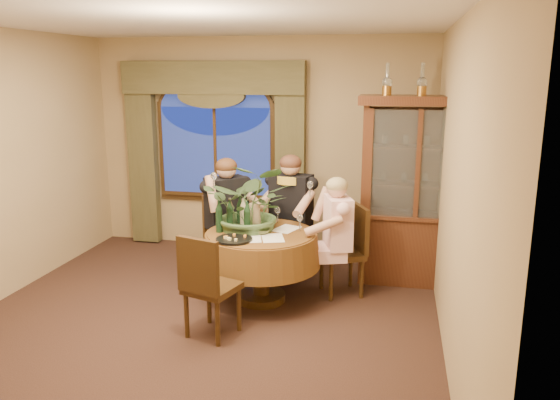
% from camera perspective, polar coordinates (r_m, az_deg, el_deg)
% --- Properties ---
extents(floor, '(5.00, 5.00, 0.00)m').
position_cam_1_polar(floor, '(5.36, -8.69, -12.97)').
color(floor, black).
rests_on(floor, ground).
extents(wall_back, '(4.50, 0.00, 4.50)m').
position_cam_1_polar(wall_back, '(7.26, -2.08, 5.70)').
color(wall_back, '#9B8157').
rests_on(wall_back, ground).
extents(wall_right, '(0.00, 5.00, 5.00)m').
position_cam_1_polar(wall_right, '(4.60, 17.85, 0.64)').
color(wall_right, '#9B8157').
rests_on(wall_right, ground).
extents(ceiling, '(5.00, 5.00, 0.00)m').
position_cam_1_polar(ceiling, '(4.83, -9.90, 18.36)').
color(ceiling, white).
rests_on(ceiling, wall_back).
extents(window, '(1.62, 0.10, 1.32)m').
position_cam_1_polar(window, '(7.38, -6.74, 4.95)').
color(window, navy).
rests_on(window, wall_back).
extents(arched_transom, '(1.60, 0.06, 0.44)m').
position_cam_1_polar(arched_transom, '(7.31, -6.91, 11.01)').
color(arched_transom, navy).
rests_on(arched_transom, wall_back).
extents(drapery_left, '(0.38, 0.14, 2.32)m').
position_cam_1_polar(drapery_left, '(7.74, -14.09, 4.14)').
color(drapery_left, '#413D22').
rests_on(drapery_left, floor).
extents(drapery_right, '(0.38, 0.14, 2.32)m').
position_cam_1_polar(drapery_right, '(7.08, 1.08, 3.71)').
color(drapery_right, '#413D22').
rests_on(drapery_right, floor).
extents(swag_valance, '(2.45, 0.16, 0.42)m').
position_cam_1_polar(swag_valance, '(7.23, -7.17, 12.57)').
color(swag_valance, '#413D22').
rests_on(swag_valance, wall_back).
extents(dining_table, '(1.57, 1.57, 0.75)m').
position_cam_1_polar(dining_table, '(5.72, -1.97, -6.98)').
color(dining_table, maroon).
rests_on(dining_table, floor).
extents(china_cabinet, '(1.31, 0.52, 2.11)m').
position_cam_1_polar(china_cabinet, '(6.24, 14.00, 0.82)').
color(china_cabinet, '#3B1E12').
rests_on(china_cabinet, floor).
extents(oil_lamp_left, '(0.11, 0.11, 0.34)m').
position_cam_1_polar(oil_lamp_left, '(6.10, 11.15, 12.29)').
color(oil_lamp_left, '#A5722D').
rests_on(oil_lamp_left, china_cabinet).
extents(oil_lamp_center, '(0.11, 0.11, 0.34)m').
position_cam_1_polar(oil_lamp_center, '(6.10, 14.65, 12.11)').
color(oil_lamp_center, '#A5722D').
rests_on(oil_lamp_center, china_cabinet).
extents(oil_lamp_right, '(0.11, 0.11, 0.34)m').
position_cam_1_polar(oil_lamp_right, '(6.13, 18.13, 11.90)').
color(oil_lamp_right, '#A5722D').
rests_on(oil_lamp_right, china_cabinet).
extents(chair_right, '(0.56, 0.56, 0.96)m').
position_cam_1_polar(chair_right, '(5.90, 6.47, -5.34)').
color(chair_right, black).
rests_on(chair_right, floor).
extents(chair_back_right, '(0.48, 0.48, 0.96)m').
position_cam_1_polar(chair_back_right, '(6.43, 0.86, -3.70)').
color(chair_back_right, black).
rests_on(chair_back_right, floor).
extents(chair_back, '(0.59, 0.59, 0.96)m').
position_cam_1_polar(chair_back, '(6.34, -5.50, -3.99)').
color(chair_back, black).
rests_on(chair_back, floor).
extents(chair_front_left, '(0.52, 0.52, 0.96)m').
position_cam_1_polar(chair_front_left, '(5.02, -7.10, -8.79)').
color(chair_front_left, black).
rests_on(chair_front_left, floor).
extents(person_pink, '(0.56, 0.58, 1.31)m').
position_cam_1_polar(person_pink, '(5.75, 6.03, -4.00)').
color(person_pink, beige).
rests_on(person_pink, floor).
extents(person_back, '(0.69, 0.69, 1.42)m').
position_cam_1_polar(person_back, '(6.28, -5.59, -1.98)').
color(person_back, black).
rests_on(person_back, floor).
extents(person_scarf, '(0.61, 0.58, 1.46)m').
position_cam_1_polar(person_scarf, '(6.28, 1.17, -1.76)').
color(person_scarf, black).
rests_on(person_scarf, floor).
extents(stoneware_vase, '(0.15, 0.15, 0.27)m').
position_cam_1_polar(stoneware_vase, '(5.71, -2.69, -1.67)').
color(stoneware_vase, '#8E775A').
rests_on(stoneware_vase, dining_table).
extents(centerpiece_plant, '(0.93, 1.03, 0.81)m').
position_cam_1_polar(centerpiece_plant, '(5.60, -3.00, 2.93)').
color(centerpiece_plant, '#3C5A32').
rests_on(centerpiece_plant, dining_table).
extents(olive_bowl, '(0.16, 0.16, 0.05)m').
position_cam_1_polar(olive_bowl, '(5.54, -1.90, -3.32)').
color(olive_bowl, '#48502A').
rests_on(olive_bowl, dining_table).
extents(cheese_platter, '(0.36, 0.36, 0.02)m').
position_cam_1_polar(cheese_platter, '(5.35, -4.81, -4.12)').
color(cheese_platter, black).
rests_on(cheese_platter, dining_table).
extents(wine_bottle_0, '(0.07, 0.07, 0.33)m').
position_cam_1_polar(wine_bottle_0, '(5.62, -5.26, -1.64)').
color(wine_bottle_0, black).
rests_on(wine_bottle_0, dining_table).
extents(wine_bottle_1, '(0.07, 0.07, 0.33)m').
position_cam_1_polar(wine_bottle_1, '(5.76, -4.20, -1.25)').
color(wine_bottle_1, black).
rests_on(wine_bottle_1, dining_table).
extents(wine_bottle_2, '(0.07, 0.07, 0.33)m').
position_cam_1_polar(wine_bottle_2, '(5.52, -3.44, -1.89)').
color(wine_bottle_2, black).
rests_on(wine_bottle_2, dining_table).
extents(wine_bottle_3, '(0.07, 0.07, 0.33)m').
position_cam_1_polar(wine_bottle_3, '(5.70, -5.23, -1.42)').
color(wine_bottle_3, tan).
rests_on(wine_bottle_3, dining_table).
extents(wine_bottle_4, '(0.07, 0.07, 0.33)m').
position_cam_1_polar(wine_bottle_4, '(5.60, -6.39, -1.72)').
color(wine_bottle_4, black).
rests_on(wine_bottle_4, dining_table).
extents(wine_bottle_5, '(0.07, 0.07, 0.33)m').
position_cam_1_polar(wine_bottle_5, '(5.68, -3.86, -1.47)').
color(wine_bottle_5, tan).
rests_on(wine_bottle_5, dining_table).
extents(tasting_paper_0, '(0.29, 0.35, 0.00)m').
position_cam_1_polar(tasting_paper_0, '(5.40, -0.76, -3.99)').
color(tasting_paper_0, white).
rests_on(tasting_paper_0, dining_table).
extents(tasting_paper_1, '(0.30, 0.35, 0.00)m').
position_cam_1_polar(tasting_paper_1, '(5.70, 0.66, -3.04)').
color(tasting_paper_1, white).
rests_on(tasting_paper_1, dining_table).
extents(tasting_paper_2, '(0.29, 0.35, 0.00)m').
position_cam_1_polar(tasting_paper_2, '(5.40, -3.11, -4.01)').
color(tasting_paper_2, white).
rests_on(tasting_paper_2, dining_table).
extents(wine_glass_person_pink, '(0.07, 0.07, 0.18)m').
position_cam_1_polar(wine_glass_person_pink, '(5.63, 2.09, -2.37)').
color(wine_glass_person_pink, silver).
rests_on(wine_glass_person_pink, dining_table).
extents(wine_glass_person_back, '(0.07, 0.07, 0.18)m').
position_cam_1_polar(wine_glass_person_back, '(5.92, -3.97, -1.60)').
color(wine_glass_person_back, silver).
rests_on(wine_glass_person_back, dining_table).
extents(wine_glass_person_scarf, '(0.07, 0.07, 0.18)m').
position_cam_1_polar(wine_glass_person_scarf, '(5.93, -0.25, -1.54)').
color(wine_glass_person_scarf, silver).
rests_on(wine_glass_person_scarf, dining_table).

